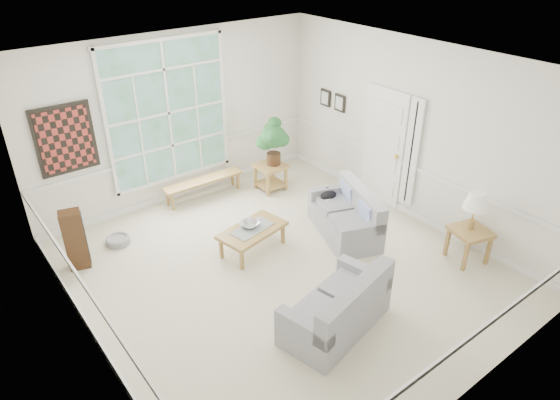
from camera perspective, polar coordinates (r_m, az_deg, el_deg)
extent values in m
cube|color=beige|center=(7.52, 0.33, -7.85)|extent=(5.50, 6.00, 0.01)
cube|color=white|center=(6.19, 0.41, 14.91)|extent=(5.50, 6.00, 0.02)
cube|color=silver|center=(9.08, -11.53, 9.17)|extent=(5.50, 0.02, 3.00)
cube|color=silver|center=(5.09, 22.01, -9.93)|extent=(5.50, 0.02, 3.00)
cube|color=silver|center=(5.69, -22.11, -5.43)|extent=(0.02, 6.00, 3.00)
cube|color=silver|center=(8.55, 15.17, 7.45)|extent=(0.02, 6.00, 3.00)
cube|color=white|center=(8.92, -12.65, 9.70)|extent=(2.30, 0.08, 2.40)
cube|color=white|center=(9.03, 11.69, 5.95)|extent=(0.08, 0.90, 2.10)
cube|color=white|center=(8.64, 14.86, 5.18)|extent=(0.08, 0.26, 1.90)
cube|color=#591F1B|center=(8.40, -23.33, 6.37)|extent=(0.90, 0.06, 1.10)
cube|color=black|center=(9.58, 6.81, 10.94)|extent=(0.04, 0.26, 0.32)
cube|color=black|center=(9.86, 5.18, 11.55)|extent=(0.04, 0.26, 0.32)
cube|color=gray|center=(8.16, 7.41, -1.50)|extent=(1.21, 1.62, 0.78)
cube|color=gray|center=(6.36, 6.41, -11.51)|extent=(1.61, 1.07, 0.80)
cube|color=olive|center=(7.81, -3.14, -4.51)|extent=(1.16, 0.78, 0.40)
imported|color=#A1A1A6|center=(7.73, -3.49, -2.76)|extent=(0.43, 0.43, 0.09)
cube|color=olive|center=(9.41, -8.70, 1.34)|extent=(1.55, 0.34, 0.36)
cube|color=olive|center=(9.54, -1.08, 2.66)|extent=(0.53, 0.53, 0.52)
cube|color=olive|center=(8.07, 20.67, -4.81)|extent=(0.65, 0.65, 0.54)
cylinder|color=gray|center=(8.44, -18.01, -4.38)|extent=(0.50, 0.50, 0.12)
cube|color=#372010|center=(7.89, -22.39, -4.22)|extent=(0.34, 0.30, 0.94)
ellipsoid|color=black|center=(8.50, 5.55, 0.58)|extent=(0.38, 0.35, 0.15)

